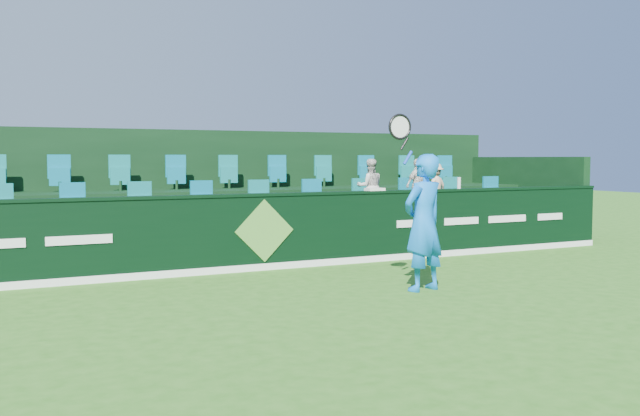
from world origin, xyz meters
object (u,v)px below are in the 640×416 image
spectator_left (370,187)px  drinks_bottle (459,183)px  spectator_right (435,187)px  tennis_player (423,222)px  spectator_middle (418,185)px  towel (375,189)px

spectator_left → drinks_bottle: 1.82m
spectator_right → tennis_player: bearing=34.8°
spectator_middle → spectator_right: spectator_middle is taller
tennis_player → spectator_right: bearing=52.2°
tennis_player → spectator_middle: size_ratio=2.31×
spectator_left → spectator_middle: size_ratio=1.00×
spectator_middle → spectator_right: size_ratio=1.08×
spectator_right → towel: bearing=9.5°
spectator_middle → drinks_bottle: 1.15m
towel → drinks_bottle: bearing=0.0°
tennis_player → towel: tennis_player is taller
tennis_player → spectator_middle: 4.89m
tennis_player → spectator_left: 4.34m
towel → drinks_bottle: size_ratio=1.47×
tennis_player → towel: (0.94, 2.94, 0.35)m
tennis_player → towel: size_ratio=7.77×
towel → tennis_player: bearing=-107.7°
spectator_left → towel: spectator_left is taller
tennis_player → spectator_left: size_ratio=2.32×
towel → drinks_bottle: 2.00m
spectator_left → spectator_middle: 1.21m
spectator_left → spectator_right: bearing=-163.2°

